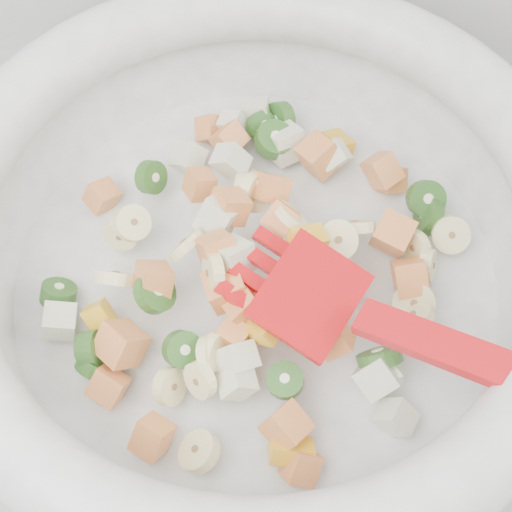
{
  "coord_description": "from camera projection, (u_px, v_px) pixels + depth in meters",
  "views": [
    {
      "loc": [
        -0.05,
        1.25,
        1.39
      ],
      "look_at": [
        -0.06,
        1.51,
        0.95
      ],
      "focal_mm": 55.0,
      "sensor_mm": 36.0,
      "label": 1
    }
  ],
  "objects": [
    {
      "name": "mixing_bowl",
      "position": [
        257.0,
        245.0,
        0.49
      ],
      "size": [
        0.46,
        0.42,
        0.13
      ],
      "color": "white",
      "rests_on": "counter"
    }
  ]
}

